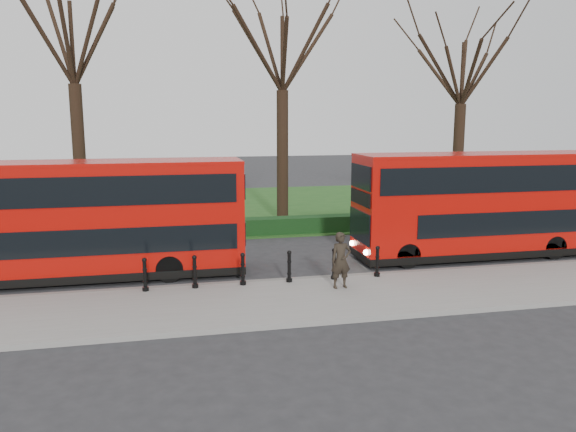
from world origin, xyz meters
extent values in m
plane|color=#28282B|center=(0.00, 0.00, 0.00)|extent=(120.00, 120.00, 0.00)
cube|color=gray|center=(0.00, -3.00, 0.07)|extent=(60.00, 4.00, 0.15)
cube|color=slate|center=(0.00, -1.00, 0.07)|extent=(60.00, 0.25, 0.16)
cube|color=#1E4B19|center=(0.00, 15.00, 0.03)|extent=(60.00, 18.00, 0.06)
cube|color=black|center=(0.00, 6.80, 0.40)|extent=(60.00, 0.90, 0.80)
cube|color=yellow|center=(0.00, -0.70, 0.01)|extent=(60.00, 0.10, 0.01)
cube|color=yellow|center=(0.00, -0.50, 0.01)|extent=(60.00, 0.10, 0.01)
cylinder|color=black|center=(-8.00, 10.00, 3.50)|extent=(0.60, 0.60, 7.00)
cylinder|color=black|center=(2.00, 10.00, 3.40)|extent=(0.60, 0.60, 6.81)
cylinder|color=black|center=(12.00, 10.00, 3.09)|extent=(0.60, 0.60, 6.17)
cylinder|color=black|center=(-4.71, -1.35, 0.65)|extent=(0.15, 0.15, 1.00)
cylinder|color=black|center=(-3.19, -1.35, 0.65)|extent=(0.15, 0.15, 1.00)
cylinder|color=black|center=(-1.67, -1.35, 0.65)|extent=(0.15, 0.15, 1.00)
cylinder|color=black|center=(-0.15, -1.35, 0.65)|extent=(0.15, 0.15, 1.00)
cylinder|color=black|center=(1.37, -1.35, 0.65)|extent=(0.15, 0.15, 1.00)
cylinder|color=black|center=(2.89, -1.35, 0.65)|extent=(0.15, 0.15, 1.00)
cube|color=#AD0B05|center=(-6.42, 0.99, 2.16)|extent=(10.01, 2.27, 3.69)
cube|color=black|center=(-6.42, 0.99, 0.27)|extent=(10.03, 2.29, 0.27)
cube|color=black|center=(-5.69, -0.16, 1.50)|extent=(8.01, 0.04, 0.86)
cube|color=black|center=(-6.42, -0.16, 3.14)|extent=(9.46, 0.04, 0.96)
cylinder|color=black|center=(-3.96, -0.02, 0.45)|extent=(0.91, 0.27, 0.91)
cylinder|color=black|center=(-3.96, 1.99, 0.45)|extent=(0.91, 0.27, 0.91)
cube|color=#AD0B05|center=(8.19, 0.96, 2.20)|extent=(10.19, 2.32, 3.75)
cube|color=black|center=(8.19, 0.96, 0.28)|extent=(10.21, 2.34, 0.28)
cube|color=black|center=(8.93, -0.21, 1.53)|extent=(8.15, 0.04, 0.88)
cube|color=black|center=(8.19, -0.21, 3.20)|extent=(9.64, 0.04, 0.97)
cube|color=black|center=(3.07, 0.96, 2.50)|extent=(0.06, 2.04, 0.51)
cylinder|color=black|center=(4.57, -0.06, 0.46)|extent=(0.93, 0.28, 0.93)
cylinder|color=black|center=(4.57, 1.98, 0.46)|extent=(0.93, 0.28, 0.93)
cylinder|color=black|center=(10.69, -0.06, 0.46)|extent=(0.93, 0.28, 0.93)
cylinder|color=black|center=(10.69, 1.98, 0.46)|extent=(0.93, 0.28, 0.93)
imported|color=black|center=(1.29, -2.33, 1.04)|extent=(0.67, 0.47, 1.78)
camera|label=1|loc=(-3.96, -18.61, 5.45)|focal=35.00mm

